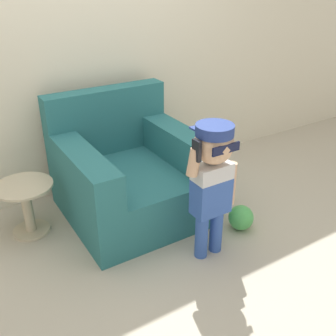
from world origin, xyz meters
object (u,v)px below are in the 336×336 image
side_table (27,204)px  armchair (129,175)px  person_child (213,172)px  toy_ball (241,218)px

side_table → armchair: bearing=-8.5°
armchair → person_child: (0.20, -0.79, 0.32)m
armchair → person_child: size_ratio=1.09×
person_child → toy_ball: size_ratio=4.99×
armchair → toy_ball: armchair is taller
armchair → side_table: bearing=171.5°
side_table → toy_ball: (1.37, -0.80, -0.15)m
person_child → side_table: (-0.99, 0.90, -0.39)m
side_table → toy_ball: 1.60m
armchair → person_child: person_child is taller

